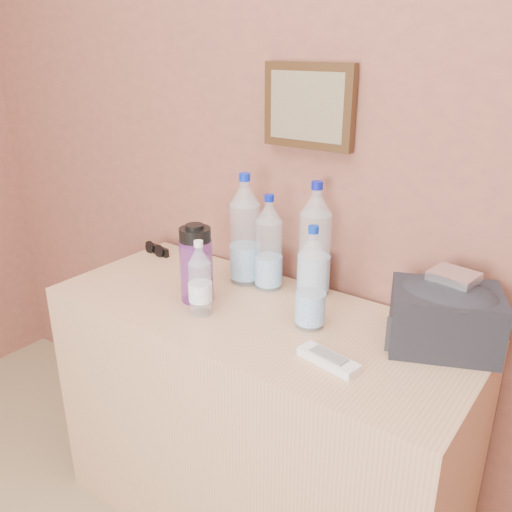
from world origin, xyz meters
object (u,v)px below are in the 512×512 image
at_px(pet_large_b, 315,246).
at_px(pet_large_c, 269,248).
at_px(dresser, 255,423).
at_px(sunglasses, 157,249).
at_px(nalgene_bottle, 196,264).
at_px(foil_packet, 454,276).
at_px(pet_large_d, 311,283).
at_px(ac_remote, 328,360).
at_px(pet_large_a, 245,235).
at_px(toiletry_bag, 445,316).
at_px(pet_small, 200,282).

xyz_separation_m(pet_large_b, pet_large_c, (-0.14, -0.05, -0.02)).
relative_size(dresser, sunglasses, 10.31).
xyz_separation_m(nalgene_bottle, foil_packet, (0.72, 0.19, 0.08)).
bearing_deg(pet_large_d, pet_large_c, 149.59).
distance_m(dresser, pet_large_d, 0.57).
distance_m(nalgene_bottle, ac_remote, 0.53).
bearing_deg(ac_remote, pet_large_a, 159.27).
xyz_separation_m(sunglasses, ac_remote, (0.90, -0.28, -0.01)).
height_order(pet_large_c, foil_packet, pet_large_c).
height_order(dresser, pet_large_d, pet_large_d).
bearing_deg(nalgene_bottle, pet_large_d, 9.53).
distance_m(pet_large_c, toiletry_bag, 0.59).
relative_size(pet_large_a, pet_small, 1.61).
height_order(pet_large_d, foil_packet, pet_large_d).
bearing_deg(pet_small, ac_remote, -2.10).
xyz_separation_m(sunglasses, toiletry_bag, (1.11, -0.03, 0.08)).
xyz_separation_m(dresser, pet_large_b, (0.07, 0.22, 0.57)).
bearing_deg(pet_large_d, pet_large_b, 118.42).
bearing_deg(pet_large_b, toiletry_bag, -10.96).
xyz_separation_m(pet_large_b, toiletry_bag, (0.45, -0.09, -0.07)).
xyz_separation_m(pet_large_a, sunglasses, (-0.43, 0.00, -0.15)).
xyz_separation_m(pet_small, nalgene_bottle, (-0.07, 0.06, 0.02)).
distance_m(pet_large_c, pet_large_d, 0.28).
bearing_deg(pet_large_d, pet_small, -157.28).
height_order(pet_small, foil_packet, pet_small).
bearing_deg(pet_large_c, pet_large_d, -30.41).
height_order(pet_large_c, nalgene_bottle, pet_large_c).
distance_m(pet_large_a, sunglasses, 0.45).
distance_m(toiletry_bag, foil_packet, 0.11).
bearing_deg(pet_large_a, ac_remote, -30.55).
bearing_deg(pet_small, toiletry_bag, 19.99).
bearing_deg(pet_small, sunglasses, 149.89).
bearing_deg(ac_remote, foil_packet, 63.15).
bearing_deg(toiletry_bag, pet_large_a, 153.75).
bearing_deg(pet_small, pet_large_d, 22.72).
relative_size(pet_small, foil_packet, 2.05).
distance_m(pet_large_a, pet_large_c, 0.10).
bearing_deg(foil_packet, pet_small, -158.31).
distance_m(pet_large_a, ac_remote, 0.58).
xyz_separation_m(pet_large_b, pet_small, (-0.20, -0.32, -0.06)).
bearing_deg(pet_large_c, sunglasses, -179.82).
distance_m(sunglasses, ac_remote, 0.95).
xyz_separation_m(pet_large_a, pet_small, (0.04, -0.27, -0.06)).
bearing_deg(foil_packet, toiletry_bag, -94.46).
bearing_deg(toiletry_bag, dresser, 170.87).
relative_size(pet_large_a, toiletry_bag, 1.36).
relative_size(pet_large_c, nalgene_bottle, 1.27).
distance_m(pet_large_a, toiletry_bag, 0.68).
distance_m(pet_large_b, nalgene_bottle, 0.37).
relative_size(pet_large_a, pet_large_d, 1.24).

